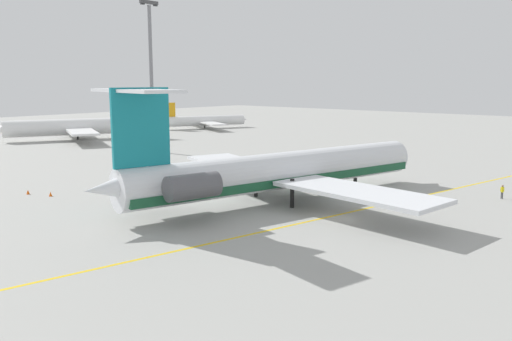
# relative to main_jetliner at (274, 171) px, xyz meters

# --- Properties ---
(ground) EXTENTS (351.50, 351.50, 0.00)m
(ground) POSITION_rel_main_jetliner_xyz_m (-1.28, -9.95, -3.58)
(ground) COLOR #9E9E99
(main_jetliner) EXTENTS (44.61, 39.83, 13.13)m
(main_jetliner) POSITION_rel_main_jetliner_xyz_m (0.00, 0.00, 0.00)
(main_jetliner) COLOR silver
(main_jetliner) RESTS_ON ground
(airliner_mid_right) EXTENTS (32.21, 32.50, 10.14)m
(airliner_mid_right) POSITION_rel_main_jetliner_xyz_m (19.69, 76.26, -0.60)
(airliner_mid_right) COLOR white
(airliner_mid_right) RESTS_ON ground
(airliner_far_right) EXTENTS (24.21, 24.43, 7.62)m
(airliner_far_right) POSITION_rel_main_jetliner_xyz_m (60.94, 73.87, -1.34)
(airliner_far_right) COLOR white
(airliner_far_right) RESTS_ON ground
(ground_crew_near_nose) EXTENTS (0.26, 0.40, 1.65)m
(ground_crew_near_nose) POSITION_rel_main_jetliner_xyz_m (18.77, -19.44, -2.53)
(ground_crew_near_nose) COLOR black
(ground_crew_near_nose) RESTS_ON ground
(ground_crew_near_tail) EXTENTS (0.29, 0.46, 1.83)m
(ground_crew_near_tail) POSITION_rel_main_jetliner_xyz_m (28.03, 15.25, -2.42)
(ground_crew_near_tail) COLOR black
(ground_crew_near_tail) RESTS_ON ground
(safety_cone_nose) EXTENTS (0.40, 0.40, 0.55)m
(safety_cone_nose) POSITION_rel_main_jetliner_xyz_m (-15.20, 22.24, -3.31)
(safety_cone_nose) COLOR #EA590F
(safety_cone_nose) RESTS_ON ground
(safety_cone_wingtip) EXTENTS (0.40, 0.40, 0.55)m
(safety_cone_wingtip) POSITION_rel_main_jetliner_xyz_m (-16.42, 25.42, -3.31)
(safety_cone_wingtip) COLOR #EA590F
(safety_cone_wingtip) RESTS_ON ground
(taxiway_centreline) EXTENTS (99.02, 20.19, 0.01)m
(taxiway_centreline) POSITION_rel_main_jetliner_xyz_m (1.23, -9.11, -3.58)
(taxiway_centreline) COLOR gold
(taxiway_centreline) RESTS_ON ground
(light_mast) EXTENTS (4.00, 0.70, 28.49)m
(light_mast) POSITION_rel_main_jetliner_xyz_m (18.46, 44.92, 11.90)
(light_mast) COLOR slate
(light_mast) RESTS_ON ground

